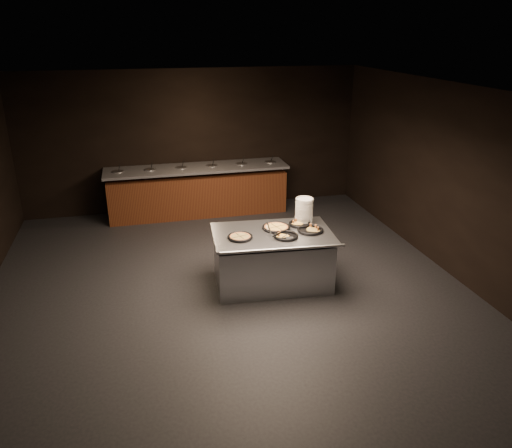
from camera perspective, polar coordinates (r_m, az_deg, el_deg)
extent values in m
cube|color=black|center=(7.36, -2.76, -8.26)|extent=(7.00, 8.00, 0.01)
cube|color=black|center=(6.42, -3.24, 14.86)|extent=(7.00, 8.00, 0.01)
cube|color=black|center=(10.58, -7.20, 9.43)|extent=(7.00, 0.01, 2.90)
cube|color=black|center=(3.38, 10.98, -19.74)|extent=(7.00, 0.01, 2.90)
cube|color=black|center=(8.13, 22.10, 4.26)|extent=(0.01, 8.00, 2.90)
cube|color=#603116|center=(10.43, -6.65, 3.45)|extent=(3.60, 0.75, 0.85)
cube|color=#5C5C60|center=(10.27, -6.78, 6.35)|extent=(3.70, 0.83, 0.05)
cube|color=#3B220D|center=(10.56, -6.56, 1.45)|extent=(3.60, 0.69, 0.08)
cylinder|color=silver|center=(10.21, -15.47, 5.65)|extent=(0.22, 0.22, 0.08)
cylinder|color=#457930|center=(10.20, -15.49, 5.78)|extent=(0.19, 0.19, 0.02)
cylinder|color=black|center=(10.16, -15.37, 6.23)|extent=(0.04, 0.10, 0.19)
cylinder|color=silver|center=(10.21, -11.99, 5.96)|extent=(0.22, 0.22, 0.08)
cylinder|color=#457930|center=(10.20, -12.00, 6.09)|extent=(0.19, 0.19, 0.02)
cylinder|color=black|center=(10.16, -11.86, 6.54)|extent=(0.04, 0.10, 0.19)
cylinder|color=silver|center=(10.24, -8.51, 6.24)|extent=(0.22, 0.22, 0.08)
cylinder|color=#457930|center=(10.23, -8.52, 6.38)|extent=(0.19, 0.19, 0.02)
cylinder|color=black|center=(10.20, -8.36, 6.82)|extent=(0.04, 0.10, 0.19)
cylinder|color=silver|center=(10.31, -5.06, 6.51)|extent=(0.22, 0.22, 0.08)
cylinder|color=#457930|center=(10.31, -5.07, 6.64)|extent=(0.19, 0.19, 0.02)
cylinder|color=black|center=(10.27, -4.90, 7.08)|extent=(0.04, 0.10, 0.19)
cylinder|color=silver|center=(10.42, -1.68, 6.74)|extent=(0.22, 0.22, 0.08)
cylinder|color=#457930|center=(10.41, -1.68, 6.88)|extent=(0.19, 0.19, 0.02)
cylinder|color=black|center=(10.38, -1.50, 7.31)|extent=(0.04, 0.10, 0.19)
cylinder|color=silver|center=(10.56, 1.64, 6.95)|extent=(0.22, 0.22, 0.08)
cylinder|color=#457930|center=(10.56, 1.64, 7.08)|extent=(0.19, 0.19, 0.02)
cylinder|color=black|center=(10.52, 1.83, 7.51)|extent=(0.04, 0.10, 0.19)
cube|color=silver|center=(7.53, 1.85, -4.24)|extent=(1.75, 1.16, 0.75)
cube|color=silver|center=(7.34, 1.89, -1.15)|extent=(1.84, 1.24, 0.04)
cylinder|color=silver|center=(6.86, 3.13, -2.89)|extent=(1.75, 0.19, 0.04)
cylinder|color=silver|center=(7.73, 5.52, 1.60)|extent=(0.27, 0.27, 0.37)
cylinder|color=black|center=(7.15, -1.83, -1.59)|extent=(0.34, 0.34, 0.01)
torus|color=black|center=(7.14, -1.83, -1.47)|extent=(0.36, 0.36, 0.04)
torus|color=#A85D2B|center=(7.14, -1.83, -1.46)|extent=(0.30, 0.30, 0.03)
cylinder|color=#B9804A|center=(7.14, -1.83, -1.47)|extent=(0.26, 0.26, 0.02)
cube|color=black|center=(7.14, -1.83, -1.40)|extent=(0.08, 0.25, 0.00)
cube|color=black|center=(7.14, -1.83, -1.40)|extent=(0.25, 0.08, 0.00)
cylinder|color=black|center=(7.49, 2.32, -0.48)|extent=(0.40, 0.40, 0.01)
torus|color=black|center=(7.48, 2.32, -0.37)|extent=(0.42, 0.42, 0.04)
torus|color=#A85D2B|center=(7.48, 2.32, -0.36)|extent=(0.36, 0.36, 0.03)
cylinder|color=#E1C451|center=(7.48, 2.32, -0.37)|extent=(0.32, 0.32, 0.02)
cube|color=black|center=(7.48, 2.32, -0.31)|extent=(0.09, 0.31, 0.00)
cube|color=black|center=(7.48, 2.32, -0.31)|extent=(0.31, 0.09, 0.00)
cylinder|color=black|center=(7.65, 5.01, -0.05)|extent=(0.31, 0.31, 0.01)
torus|color=black|center=(7.64, 5.01, 0.06)|extent=(0.34, 0.34, 0.04)
cylinder|color=black|center=(7.20, 3.43, -1.45)|extent=(0.34, 0.34, 0.01)
torus|color=black|center=(7.19, 3.43, -1.33)|extent=(0.37, 0.37, 0.04)
cylinder|color=black|center=(7.43, 6.22, -0.77)|extent=(0.36, 0.36, 0.01)
torus|color=black|center=(7.43, 6.22, -0.66)|extent=(0.39, 0.39, 0.04)
cube|color=silver|center=(7.43, 1.15, -0.52)|extent=(0.09, 0.11, 0.00)
cylinder|color=black|center=(7.26, 1.50, -0.42)|extent=(0.02, 0.20, 0.12)
cylinder|color=silver|center=(7.35, 1.32, -0.55)|extent=(0.01, 0.10, 0.08)
cube|color=silver|center=(7.11, 3.87, -1.60)|extent=(0.12, 0.10, 0.00)
cylinder|color=black|center=(7.07, 2.65, -1.08)|extent=(0.19, 0.06, 0.12)
cylinder|color=silver|center=(7.10, 3.26, -1.42)|extent=(0.10, 0.03, 0.08)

